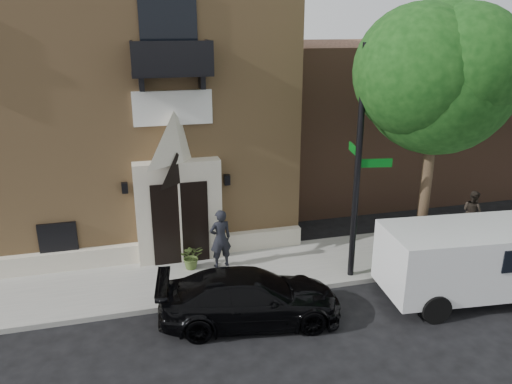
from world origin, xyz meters
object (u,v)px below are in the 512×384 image
(cargo_van, at_px, (483,258))
(dumpster, at_px, (428,243))
(fire_hydrant, at_px, (447,252))
(pedestrian_far, at_px, (472,212))
(black_sedan, at_px, (250,297))
(pedestrian_near, at_px, (220,239))
(street_sign, at_px, (358,166))

(cargo_van, xyz_separation_m, dumpster, (-0.42, 1.92, -0.34))
(fire_hydrant, bearing_deg, pedestrian_far, 40.42)
(black_sedan, bearing_deg, pedestrian_far, -62.45)
(black_sedan, distance_m, pedestrian_far, 9.47)
(black_sedan, height_order, pedestrian_far, pedestrian_far)
(cargo_van, distance_m, fire_hydrant, 1.75)
(black_sedan, relative_size, dumpster, 2.20)
(black_sedan, bearing_deg, pedestrian_near, 11.86)
(black_sedan, xyz_separation_m, pedestrian_near, (-0.20, 2.86, 0.40))
(pedestrian_near, bearing_deg, cargo_van, 144.60)
(pedestrian_near, bearing_deg, fire_hydrant, 157.11)
(black_sedan, bearing_deg, street_sign, -60.53)
(black_sedan, height_order, fire_hydrant, black_sedan)
(black_sedan, distance_m, cargo_van, 6.48)
(cargo_van, xyz_separation_m, pedestrian_near, (-6.64, 3.33, -0.10))
(black_sedan, bearing_deg, cargo_van, -86.37)
(dumpster, bearing_deg, street_sign, -179.63)
(pedestrian_near, distance_m, pedestrian_far, 9.12)
(fire_hydrant, xyz_separation_m, dumpster, (-0.51, 0.28, 0.27))
(street_sign, height_order, pedestrian_near, street_sign)
(fire_hydrant, height_order, pedestrian_near, pedestrian_near)
(street_sign, relative_size, pedestrian_far, 4.33)
(street_sign, height_order, fire_hydrant, street_sign)
(street_sign, height_order, pedestrian_far, street_sign)
(cargo_van, bearing_deg, dumpster, 107.38)
(fire_hydrant, distance_m, pedestrian_far, 3.15)
(dumpster, height_order, pedestrian_near, pedestrian_near)
(cargo_van, xyz_separation_m, fire_hydrant, (0.09, 1.64, -0.60))
(street_sign, xyz_separation_m, pedestrian_near, (-3.64, 1.49, -2.42))
(fire_hydrant, distance_m, dumpster, 0.64)
(cargo_van, bearing_deg, fire_hydrant, 92.05)
(black_sedan, bearing_deg, dumpster, -68.65)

